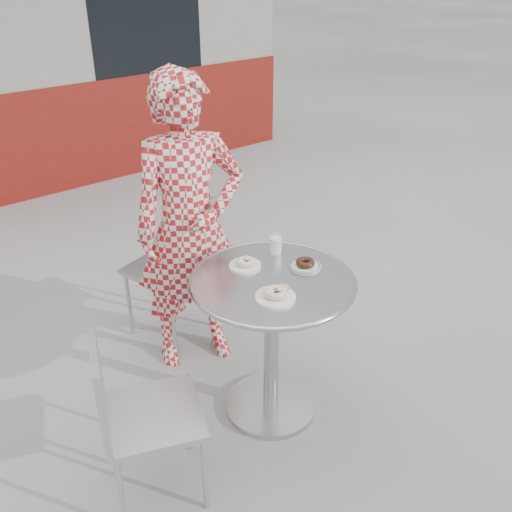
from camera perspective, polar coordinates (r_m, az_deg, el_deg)
ground at (r=3.12m, az=2.12°, el=-14.72°), size 60.00×60.00×0.00m
bistro_table at (r=2.73m, az=1.61°, el=-5.77°), size 0.78×0.78×0.79m
chair_far at (r=3.52m, az=-8.32°, el=-3.76°), size 0.52×0.53×0.89m
chair_left at (r=2.61m, az=-10.24°, el=-18.12°), size 0.52×0.52×0.84m
seated_person at (r=3.05m, az=-6.63°, el=2.86°), size 0.69×0.56×1.65m
plate_far at (r=2.72m, az=-1.12°, el=-0.76°), size 0.15×0.15×0.04m
plate_near at (r=2.49m, az=2.01°, el=-3.84°), size 0.18×0.18×0.05m
plate_checker at (r=2.73m, az=4.93°, el=-0.89°), size 0.16×0.16×0.04m
milk_cup at (r=2.83m, az=1.97°, el=1.13°), size 0.07×0.07×0.10m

